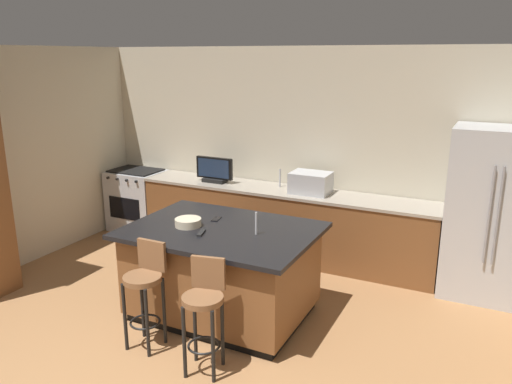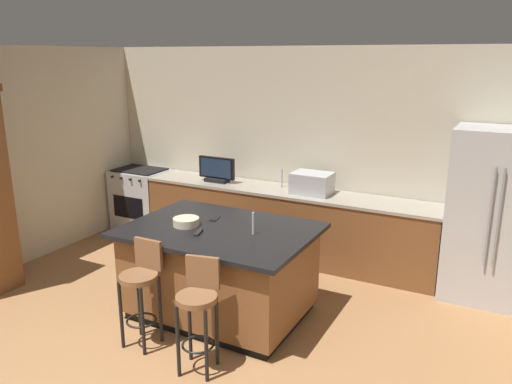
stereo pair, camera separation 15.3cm
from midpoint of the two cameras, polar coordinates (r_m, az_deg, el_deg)
wall_back at (r=6.62m, az=6.01°, el=4.58°), size 6.30×0.12×2.67m
wall_left at (r=6.81m, az=-24.91°, el=3.52°), size 0.12×4.45×2.67m
counter_back at (r=6.54m, az=3.86°, el=-3.53°), size 3.94×0.62×0.90m
kitchen_island at (r=5.10m, az=-3.22°, el=-8.91°), size 1.83×1.33×0.92m
refrigerator at (r=5.86m, az=26.25°, el=-2.52°), size 0.95×0.73×1.85m
range_oven at (r=7.75m, az=-12.33°, el=-0.78°), size 0.78×0.63×0.92m
microwave at (r=6.24m, az=7.09°, el=1.00°), size 0.48×0.36×0.26m
tv_monitor at (r=6.77m, az=-3.84°, el=2.44°), size 0.53×0.16×0.34m
sink_faucet_back at (r=6.50m, az=3.61°, el=1.58°), size 0.02×0.02×0.24m
sink_faucet_island at (r=4.72m, az=0.60°, el=-3.58°), size 0.02×0.02×0.22m
bar_stool_left at (r=4.64m, az=-11.94°, el=-10.24°), size 0.34×0.34×0.97m
bar_stool_right at (r=4.22m, az=-5.52°, el=-12.75°), size 0.35×0.36×0.97m
fruit_bowl at (r=5.02m, az=-7.08°, el=-3.38°), size 0.26×0.26×0.08m
cell_phone at (r=5.20m, az=-3.86°, el=-3.03°), size 0.10×0.16×0.01m
tv_remote at (r=4.80m, az=-5.66°, el=-4.59°), size 0.09×0.18×0.02m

